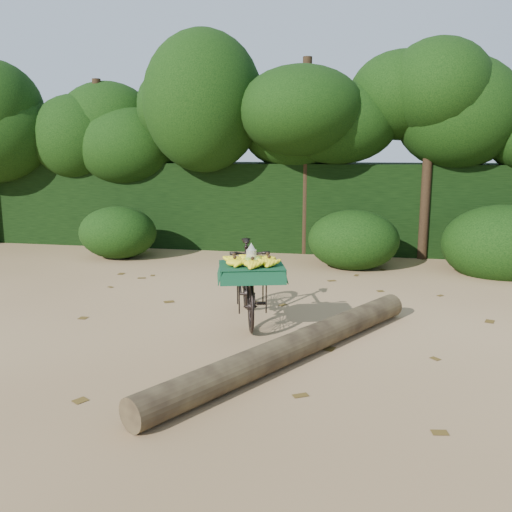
# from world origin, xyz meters

# --- Properties ---
(ground) EXTENTS (80.00, 80.00, 0.00)m
(ground) POSITION_xyz_m (0.00, 0.00, 0.00)
(ground) COLOR tan
(ground) RESTS_ON ground
(vendor_bicycle) EXTENTS (1.04, 1.81, 0.99)m
(vendor_bicycle) POSITION_xyz_m (0.31, 0.94, 0.51)
(vendor_bicycle) COLOR black
(vendor_bicycle) RESTS_ON ground
(fallen_log) EXTENTS (2.27, 3.52, 0.28)m
(fallen_log) POSITION_xyz_m (1.05, -0.21, 0.14)
(fallen_log) COLOR brown
(fallen_log) RESTS_ON ground
(hedge_backdrop) EXTENTS (26.00, 1.80, 1.80)m
(hedge_backdrop) POSITION_xyz_m (0.00, 6.30, 0.90)
(hedge_backdrop) COLOR black
(hedge_backdrop) RESTS_ON ground
(tree_row) EXTENTS (14.50, 2.00, 4.00)m
(tree_row) POSITION_xyz_m (-0.65, 5.50, 2.00)
(tree_row) COLOR black
(tree_row) RESTS_ON ground
(bush_clumps) EXTENTS (8.80, 1.70, 0.90)m
(bush_clumps) POSITION_xyz_m (0.50, 4.30, 0.45)
(bush_clumps) COLOR black
(bush_clumps) RESTS_ON ground
(leaf_litter) EXTENTS (7.00, 7.30, 0.01)m
(leaf_litter) POSITION_xyz_m (0.00, 0.65, 0.01)
(leaf_litter) COLOR #523C16
(leaf_litter) RESTS_ON ground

